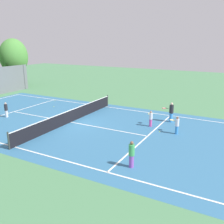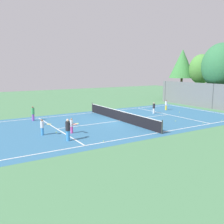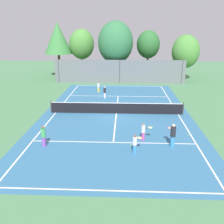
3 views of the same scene
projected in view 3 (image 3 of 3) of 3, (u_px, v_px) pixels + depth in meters
name	position (u px, v px, depth m)	size (l,w,h in m)	color
ground_plane	(116.00, 114.00, 24.11)	(80.00, 80.00, 0.00)	#4C8456
court_surface	(116.00, 113.00, 24.11)	(13.00, 25.00, 0.01)	teal
tennis_net	(116.00, 108.00, 23.96)	(11.90, 0.10, 1.10)	#333833
perimeter_fence	(120.00, 72.00, 36.97)	(18.00, 0.12, 3.20)	slate
tree_0	(82.00, 44.00, 40.78)	(3.76, 3.35, 7.25)	brown
tree_1	(186.00, 52.00, 38.20)	(3.92, 3.52, 6.49)	brown
tree_2	(116.00, 43.00, 38.03)	(4.97, 5.26, 8.36)	brown
tree_3	(148.00, 45.00, 39.74)	(3.40, 3.24, 7.05)	brown
tree_4	(58.00, 38.00, 40.37)	(4.18, 4.18, 8.21)	brown
player_0	(98.00, 87.00, 32.01)	(0.27, 0.27, 1.26)	yellow
player_1	(43.00, 136.00, 17.22)	(0.30, 0.30, 1.41)	purple
player_2	(173.00, 135.00, 17.13)	(0.49, 0.92, 1.56)	#388CD8
player_3	(105.00, 92.00, 29.28)	(0.27, 0.27, 1.26)	silver
player_4	(144.00, 131.00, 18.25)	(0.82, 0.58, 1.20)	#D14799
player_5	(135.00, 144.00, 16.26)	(0.66, 0.80, 1.24)	#388CD8
tennis_ball_0	(188.00, 135.00, 19.20)	(0.07, 0.07, 0.07)	#CCE533
tennis_ball_1	(116.00, 92.00, 32.26)	(0.07, 0.07, 0.07)	#CCE533
tennis_ball_2	(119.00, 108.00, 25.79)	(0.07, 0.07, 0.07)	#CCE533
tennis_ball_3	(147.00, 101.00, 28.15)	(0.07, 0.07, 0.07)	#CCE533
tennis_ball_4	(162.00, 92.00, 32.04)	(0.07, 0.07, 0.07)	#CCE533
tennis_ball_5	(164.00, 98.00, 29.53)	(0.07, 0.07, 0.07)	#CCE533
tennis_ball_6	(114.00, 109.00, 25.35)	(0.07, 0.07, 0.07)	#CCE533
tennis_ball_7	(131.00, 145.00, 17.52)	(0.07, 0.07, 0.07)	#CCE533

